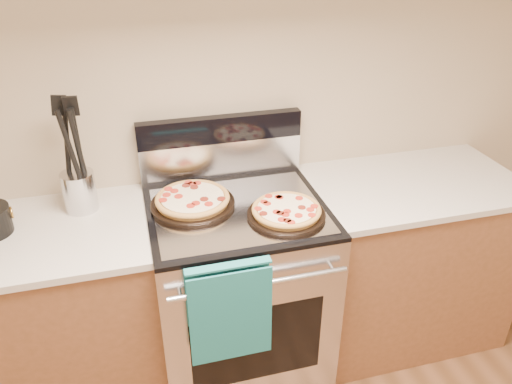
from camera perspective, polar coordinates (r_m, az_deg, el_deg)
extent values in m
plane|color=tan|center=(2.28, -4.47, 12.00)|extent=(4.00, 0.00, 4.00)
cube|color=#B7B7BC|center=(2.41, -2.00, -11.41)|extent=(0.76, 0.68, 0.90)
cube|color=black|center=(2.18, 0.14, -16.96)|extent=(0.56, 0.01, 0.40)
cube|color=black|center=(2.14, -2.20, -2.02)|extent=(0.76, 0.68, 0.02)
cube|color=silver|center=(2.36, -3.97, 3.82)|extent=(0.76, 0.06, 0.18)
cube|color=black|center=(2.30, -4.10, 7.20)|extent=(0.76, 0.06, 0.12)
cylinder|color=silver|center=(1.91, 0.48, -10.49)|extent=(0.70, 0.03, 0.03)
cube|color=gray|center=(2.11, -2.02, -2.12)|extent=(0.70, 0.55, 0.01)
cube|color=brown|center=(2.46, -23.19, -13.75)|extent=(1.00, 0.62, 0.88)
cube|color=#B7B0A4|center=(2.19, -25.48, -4.87)|extent=(1.02, 0.64, 0.03)
cube|color=brown|center=(2.73, 16.31, -7.58)|extent=(1.00, 0.62, 0.88)
cube|color=#B7B0A4|center=(2.49, 17.74, 0.86)|extent=(1.02, 0.64, 0.03)
cylinder|color=silver|center=(2.23, -19.51, 0.09)|extent=(0.17, 0.17, 0.17)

